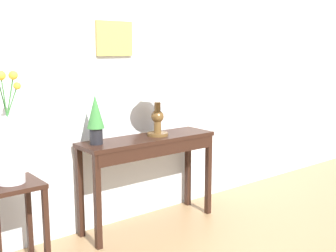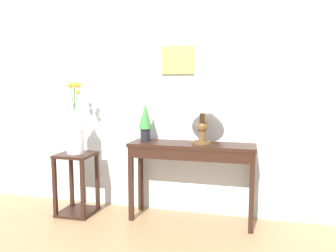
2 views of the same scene
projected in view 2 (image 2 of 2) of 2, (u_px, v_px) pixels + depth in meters
The scene contains 6 objects.
back_wall_with_art at pixel (198, 78), 3.28m from camera, with size 9.00×0.13×2.80m.
console_table at pixel (191, 156), 3.10m from camera, with size 1.21×0.35×0.77m.
table_lamp at pixel (202, 106), 3.04m from camera, with size 0.32×0.32×0.49m.
potted_plant_on_console at pixel (145, 120), 3.23m from camera, with size 0.13×0.13×0.38m.
pedestal_stand_left at pixel (77, 184), 3.35m from camera, with size 0.35×0.35×0.64m.
flower_vase_tall at pixel (75, 131), 3.28m from camera, with size 0.18×0.18×0.72m.
Camera 2 is at (0.54, -1.85, 1.30)m, focal length 34.72 mm.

